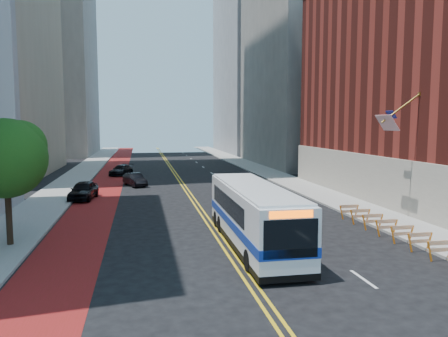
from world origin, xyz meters
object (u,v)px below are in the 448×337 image
transit_bus (253,214)px  car_c (121,170)px  car_a (83,190)px  street_tree (7,155)px  car_b (135,180)px

transit_bus → car_c: (-8.31, 34.05, -1.07)m
car_a → car_c: bearing=89.3°
street_tree → car_b: size_ratio=1.66×
car_b → car_c: (-1.81, 9.97, -0.01)m
car_b → transit_bus: bearing=-94.7°
street_tree → car_c: 32.40m
car_c → street_tree: bearing=-76.8°
car_a → street_tree: bearing=-90.3°
street_tree → car_b: 23.10m
street_tree → transit_bus: bearing=-10.0°
transit_bus → car_c: bearing=104.1°
street_tree → transit_bus: size_ratio=0.56×
street_tree → transit_bus: (12.72, -2.24, -3.19)m
street_tree → car_a: 15.12m
transit_bus → car_a: bearing=123.2°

